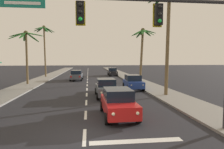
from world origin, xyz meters
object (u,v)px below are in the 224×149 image
traffic_signal_mast (161,28)px  sedan_lead_at_stop_bar (118,102)px  sedan_third_in_queue (106,88)px  palm_right_second (169,18)px  sedan_parked_nearest_kerb (133,82)px  palm_right_third (142,43)px  sedan_parked_mid_kerb (112,72)px  palm_left_third (26,43)px  palm_left_farthest (44,38)px  sedan_oncoming_far (77,75)px

traffic_signal_mast → sedan_lead_at_stop_bar: (-1.47, 3.11, -4.00)m
sedan_third_in_queue → palm_right_second: (5.77, -0.36, 6.38)m
sedan_parked_nearest_kerb → palm_right_third: 9.95m
sedan_parked_mid_kerb → sedan_lead_at_stop_bar: bearing=-96.2°
sedan_lead_at_stop_bar → palm_right_third: bearing=70.6°
palm_left_third → sedan_third_in_queue: bearing=-44.9°
sedan_lead_at_stop_bar → palm_left_third: bearing=121.6°
sedan_third_in_queue → palm_right_second: size_ratio=0.45×
sedan_parked_nearest_kerb → palm_right_second: 8.20m
sedan_parked_nearest_kerb → palm_left_farthest: (-13.49, 17.20, 6.66)m
traffic_signal_mast → palm_right_third: palm_right_third is taller
palm_right_third → palm_left_farthest: bearing=150.7°
sedan_lead_at_stop_bar → palm_right_third: 20.37m
sedan_oncoming_far → palm_left_farthest: (-6.41, 6.24, 6.66)m
palm_right_third → palm_right_second: bearing=-94.3°
traffic_signal_mast → sedan_oncoming_far: size_ratio=2.31×
sedan_lead_at_stop_bar → sedan_parked_mid_kerb: (3.31, 30.52, 0.00)m
palm_right_second → palm_right_third: bearing=85.7°
sedan_lead_at_stop_bar → sedan_oncoming_far: size_ratio=0.99×
sedan_third_in_queue → sedan_parked_mid_kerb: bearing=81.8°
traffic_signal_mast → palm_right_second: palm_right_second is taller
sedan_lead_at_stop_bar → palm_right_third: (6.54, 18.57, 5.22)m
sedan_oncoming_far → palm_right_third: size_ratio=0.54×
sedan_parked_nearest_kerb → sedan_oncoming_far: bearing=122.9°
palm_left_third → palm_right_third: palm_right_third is taller
traffic_signal_mast → palm_left_farthest: palm_left_farthest is taller
traffic_signal_mast → palm_left_third: (-11.55, 19.48, 0.84)m
traffic_signal_mast → palm_left_third: palm_left_third is taller
sedan_parked_mid_kerb → palm_right_second: 25.33m
traffic_signal_mast → sedan_parked_mid_kerb: 33.92m
palm_left_third → sedan_parked_nearest_kerb: bearing=-22.8°
traffic_signal_mast → sedan_third_in_queue: size_ratio=2.33×
palm_left_farthest → sedan_parked_nearest_kerb: bearing=-51.9°
sedan_oncoming_far → palm_right_second: palm_right_second is taller
palm_left_farthest → palm_right_third: bearing=-29.3°
palm_left_third → palm_right_second: palm_right_second is taller
traffic_signal_mast → palm_left_farthest: (-11.63, 31.05, 2.67)m
sedan_oncoming_far → sedan_parked_nearest_kerb: 13.04m
traffic_signal_mast → palm_left_third: 22.66m
sedan_lead_at_stop_bar → palm_left_farthest: 30.46m
sedan_third_in_queue → sedan_parked_mid_kerb: (3.47, 24.04, 0.00)m
sedan_third_in_queue → palm_right_second: bearing=-3.6°
sedan_lead_at_stop_bar → sedan_parked_nearest_kerb: (3.34, 10.73, 0.00)m
sedan_third_in_queue → sedan_oncoming_far: (-3.59, 15.21, 0.00)m
sedan_parked_mid_kerb → palm_right_second: palm_right_second is taller
sedan_oncoming_far → palm_right_second: size_ratio=0.45×
sedan_lead_at_stop_bar → sedan_third_in_queue: bearing=91.4°
sedan_parked_nearest_kerb → palm_right_third: palm_right_third is taller
sedan_parked_mid_kerb → palm_left_third: size_ratio=0.61×
sedan_parked_mid_kerb → palm_right_third: bearing=-74.8°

